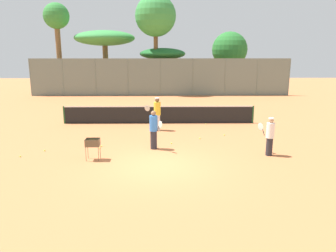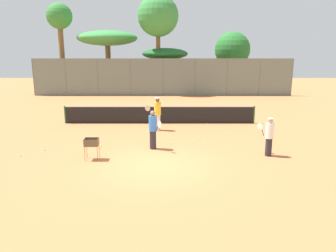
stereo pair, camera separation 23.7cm
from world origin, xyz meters
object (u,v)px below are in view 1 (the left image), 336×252
object	(u,v)px
tennis_net	(159,114)
player_yellow_shirt	(154,129)
player_white_outfit	(157,114)
ball_cart	(93,144)
player_red_cap	(270,136)
parked_car	(178,85)

from	to	relation	value
tennis_net	player_yellow_shirt	size ratio (longest dim) A/B	6.60
player_white_outfit	ball_cart	world-z (taller)	player_white_outfit
player_yellow_shirt	ball_cart	distance (m)	2.86
player_white_outfit	player_red_cap	xyz separation A→B (m)	(4.83, -4.52, -0.10)
player_white_outfit	player_red_cap	bearing A→B (deg)	127.55
player_white_outfit	player_yellow_shirt	bearing A→B (deg)	79.21
player_red_cap	player_yellow_shirt	size ratio (longest dim) A/B	0.93
tennis_net	parked_car	bearing A→B (deg)	83.14
player_yellow_shirt	ball_cart	xyz separation A→B (m)	(-2.44, -1.47, -0.24)
player_yellow_shirt	parked_car	bearing A→B (deg)	139.63
player_yellow_shirt	ball_cart	bearing A→B (deg)	-93.61
player_white_outfit	parked_car	distance (m)	17.51
player_white_outfit	player_red_cap	size ratio (longest dim) A/B	1.12
tennis_net	parked_car	size ratio (longest dim) A/B	2.76
player_white_outfit	parked_car	bearing A→B (deg)	-105.76
player_red_cap	parked_car	world-z (taller)	player_red_cap
tennis_net	parked_car	xyz separation A→B (m)	(1.88, 15.65, 0.10)
tennis_net	player_white_outfit	world-z (taller)	player_white_outfit
tennis_net	player_yellow_shirt	xyz separation A→B (m)	(-0.16, -5.27, 0.35)
player_red_cap	ball_cart	bearing A→B (deg)	59.79
tennis_net	player_white_outfit	xyz separation A→B (m)	(-0.07, -1.75, 0.39)
player_white_outfit	player_yellow_shirt	world-z (taller)	player_white_outfit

